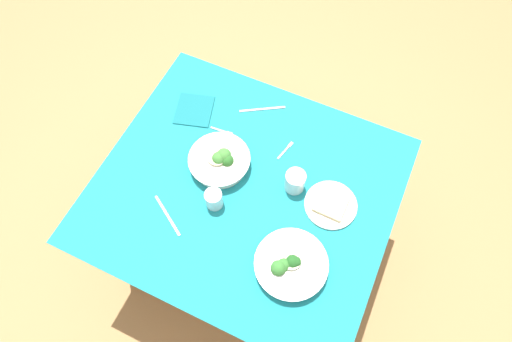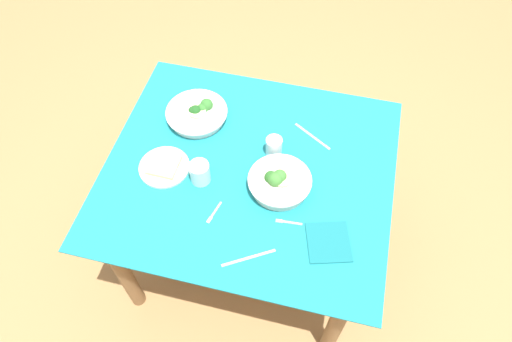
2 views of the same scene
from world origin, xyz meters
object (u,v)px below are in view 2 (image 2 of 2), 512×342
Objects in this scene: water_glass_center at (274,146)px; fork_by_far_bowl at (214,213)px; broccoli_bowl_near at (198,114)px; fork_by_near_bowl at (288,222)px; table_knife_right at (249,258)px; bread_side_plate at (164,167)px; broccoli_bowl_far at (279,182)px; napkin_folded_upper at (328,242)px; table_knife_left at (312,136)px; water_glass_side at (200,172)px.

fork_by_far_bowl is (0.16, 0.35, -0.04)m from water_glass_center.
broccoli_bowl_near reaches higher than fork_by_near_bowl.
fork_by_near_bowl is (-0.13, 0.32, -0.04)m from water_glass_center.
table_knife_right is (-0.18, 0.15, -0.00)m from fork_by_far_bowl.
broccoli_bowl_near is 0.39m from water_glass_center.
bread_side_plate reaches higher than table_knife_right.
napkin_folded_upper is (-0.24, 0.20, -0.03)m from broccoli_bowl_far.
broccoli_bowl_far is at bearing 105.10° from table_knife_left.
table_knife_right is at bearing 64.14° from fork_by_far_bowl.
broccoli_bowl_near is at bearing -35.58° from napkin_folded_upper.
fork_by_near_bowl and table_knife_left have the same top height.
fork_by_near_bowl is 0.50× the size of table_knife_right.
water_glass_center is at bearing -156.34° from bread_side_plate.
fork_by_far_bowl is 0.61× the size of napkin_folded_upper.
table_knife_right is 0.31m from napkin_folded_upper.
bread_side_plate is at bearing 60.47° from table_knife_left.
water_glass_side reaches higher than water_glass_center.
water_glass_side is 0.92× the size of fork_by_near_bowl.
broccoli_bowl_near is at bearing -70.30° from water_glass_side.
fork_by_near_bowl is at bearing 114.04° from broccoli_bowl_far.
water_glass_side is 0.18m from fork_by_far_bowl.
water_glass_center is at bearing 163.38° from broccoli_bowl_near.
table_knife_left is 0.96× the size of table_knife_right.
table_knife_right is at bearing 110.10° from table_knife_left.
bread_side_plate is at bearing -107.57° from fork_by_far_bowl.
bread_side_plate is at bearing 113.73° from table_knife_right.
fork_by_far_bowl is at bearing 114.63° from broccoli_bowl_near.
broccoli_bowl_far is at bearing 109.22° from water_glass_center.
water_glass_side is 0.57× the size of napkin_folded_upper.
table_knife_right is at bearing 133.30° from water_glass_side.
water_glass_side reaches higher than fork_by_far_bowl.
broccoli_bowl_near is (0.44, -0.28, -0.01)m from broccoli_bowl_far.
broccoli_bowl_near is 1.63× the size of napkin_folded_upper.
table_knife_left is at bearing -140.97° from water_glass_side.
table_knife_left and table_knife_right have the same top height.
fork_by_near_bowl is at bearing 110.04° from fork_by_far_bowl.
broccoli_bowl_far is 2.47× the size of fork_by_near_bowl.
table_knife_left is at bearing -139.32° from water_glass_center.
fork_by_far_bowl is (-0.27, 0.16, -0.01)m from bread_side_plate.
fork_by_far_bowl is (-0.10, 0.15, -0.05)m from water_glass_side.
broccoli_bowl_near is 1.30× the size of bread_side_plate.
napkin_folded_upper reaches higher than table_knife_right.
water_glass_side is at bearing 70.88° from table_knife_left.
fork_by_far_bowl is at bearing 109.01° from table_knife_right.
fork_by_near_bowl is (-0.07, 0.15, -0.03)m from broccoli_bowl_far.
napkin_folded_upper is at bearing 144.42° from broccoli_bowl_near.
broccoli_bowl_far reaches higher than water_glass_side.
broccoli_bowl_far is 1.21× the size of bread_side_plate.
napkin_folded_upper is (-0.56, 0.16, -0.05)m from water_glass_side.
broccoli_bowl_near reaches higher than napkin_folded_upper.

